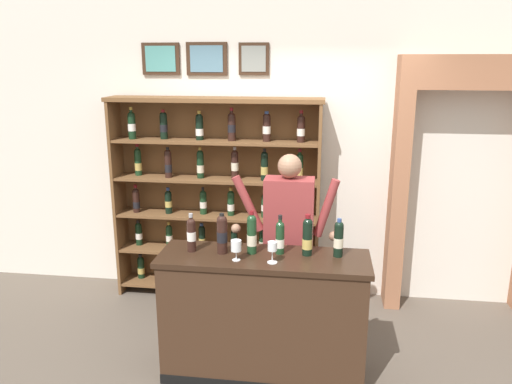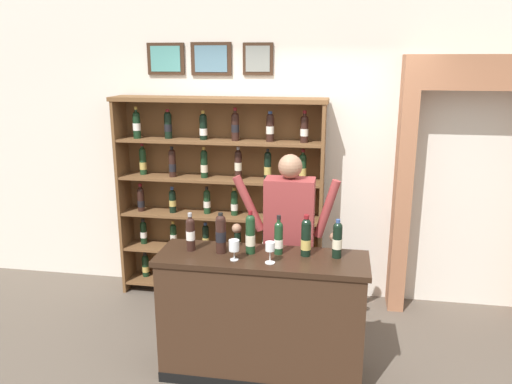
{
  "view_description": "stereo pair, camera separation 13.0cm",
  "coord_description": "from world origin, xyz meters",
  "px_view_note": "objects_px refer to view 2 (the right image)",
  "views": [
    {
      "loc": [
        0.33,
        -3.4,
        2.37
      ],
      "look_at": [
        -0.18,
        0.35,
        1.37
      ],
      "focal_mm": 35.16,
      "sensor_mm": 36.0,
      "label": 1
    },
    {
      "loc": [
        0.46,
        -3.38,
        2.37
      ],
      "look_at": [
        -0.18,
        0.35,
        1.37
      ],
      "focal_mm": 35.16,
      "sensor_mm": 36.0,
      "label": 2
    }
  ],
  "objects_px": {
    "shopkeeper": "(289,230)",
    "tasting_bottle_rosso": "(337,239)",
    "tasting_bottle_super_tuscan": "(221,233)",
    "tasting_bottle_chianti": "(250,234)",
    "tasting_bottle_brunello": "(306,237)",
    "tasting_counter": "(262,317)",
    "wine_glass_left": "(271,248)",
    "tasting_bottle_bianco": "(279,237)",
    "wine_shelf": "(220,193)",
    "tasting_bottle_vin_santo": "(190,233)",
    "wine_glass_center": "(234,247)"
  },
  "relations": [
    {
      "from": "tasting_bottle_super_tuscan",
      "to": "tasting_bottle_chianti",
      "type": "xyz_separation_m",
      "value": [
        0.22,
        0.03,
        -0.0
      ]
    },
    {
      "from": "wine_shelf",
      "to": "shopkeeper",
      "type": "distance_m",
      "value": 1.14
    },
    {
      "from": "tasting_bottle_super_tuscan",
      "to": "shopkeeper",
      "type": "bearing_deg",
      "value": 45.9
    },
    {
      "from": "wine_shelf",
      "to": "shopkeeper",
      "type": "xyz_separation_m",
      "value": [
        0.78,
        -0.83,
        -0.06
      ]
    },
    {
      "from": "tasting_bottle_rosso",
      "to": "wine_glass_center",
      "type": "distance_m",
      "value": 0.75
    },
    {
      "from": "tasting_bottle_chianti",
      "to": "tasting_bottle_brunello",
      "type": "distance_m",
      "value": 0.41
    },
    {
      "from": "tasting_bottle_rosso",
      "to": "tasting_bottle_super_tuscan",
      "type": "bearing_deg",
      "value": -176.58
    },
    {
      "from": "tasting_bottle_chianti",
      "to": "wine_glass_left",
      "type": "bearing_deg",
      "value": -42.82
    },
    {
      "from": "tasting_bottle_bianco",
      "to": "wine_glass_center",
      "type": "xyz_separation_m",
      "value": [
        -0.3,
        -0.17,
        -0.03
      ]
    },
    {
      "from": "tasting_bottle_bianco",
      "to": "tasting_counter",
      "type": "bearing_deg",
      "value": -146.73
    },
    {
      "from": "tasting_bottle_super_tuscan",
      "to": "tasting_bottle_bianco",
      "type": "distance_m",
      "value": 0.43
    },
    {
      "from": "tasting_bottle_bianco",
      "to": "tasting_bottle_brunello",
      "type": "height_order",
      "value": "tasting_bottle_brunello"
    },
    {
      "from": "tasting_bottle_vin_santo",
      "to": "shopkeeper",
      "type": "bearing_deg",
      "value": 33.87
    },
    {
      "from": "tasting_bottle_vin_santo",
      "to": "tasting_bottle_chianti",
      "type": "distance_m",
      "value": 0.45
    },
    {
      "from": "wine_shelf",
      "to": "tasting_bottle_chianti",
      "type": "xyz_separation_m",
      "value": [
        0.54,
        -1.27,
        0.05
      ]
    },
    {
      "from": "tasting_bottle_vin_santo",
      "to": "wine_glass_left",
      "type": "height_order",
      "value": "tasting_bottle_vin_santo"
    },
    {
      "from": "tasting_bottle_vin_santo",
      "to": "wine_glass_center",
      "type": "relative_size",
      "value": 1.95
    },
    {
      "from": "tasting_bottle_rosso",
      "to": "wine_glass_center",
      "type": "xyz_separation_m",
      "value": [
        -0.72,
        -0.17,
        -0.04
      ]
    },
    {
      "from": "tasting_bottle_super_tuscan",
      "to": "wine_glass_center",
      "type": "relative_size",
      "value": 2.04
    },
    {
      "from": "tasting_counter",
      "to": "tasting_bottle_bianco",
      "type": "height_order",
      "value": "tasting_bottle_bianco"
    },
    {
      "from": "tasting_counter",
      "to": "wine_glass_left",
      "type": "height_order",
      "value": "wine_glass_left"
    },
    {
      "from": "tasting_counter",
      "to": "shopkeeper",
      "type": "height_order",
      "value": "shopkeeper"
    },
    {
      "from": "tasting_bottle_vin_santo",
      "to": "wine_glass_left",
      "type": "distance_m",
      "value": 0.64
    },
    {
      "from": "shopkeeper",
      "to": "tasting_bottle_rosso",
      "type": "bearing_deg",
      "value": -46.94
    },
    {
      "from": "tasting_counter",
      "to": "tasting_bottle_super_tuscan",
      "type": "distance_m",
      "value": 0.72
    },
    {
      "from": "tasting_bottle_brunello",
      "to": "tasting_bottle_rosso",
      "type": "xyz_separation_m",
      "value": [
        0.23,
        0.0,
        -0.0
      ]
    },
    {
      "from": "shopkeeper",
      "to": "tasting_bottle_chianti",
      "type": "height_order",
      "value": "shopkeeper"
    },
    {
      "from": "tasting_bottle_brunello",
      "to": "wine_glass_left",
      "type": "xyz_separation_m",
      "value": [
        -0.23,
        -0.18,
        -0.03
      ]
    },
    {
      "from": "wine_shelf",
      "to": "tasting_bottle_vin_santo",
      "type": "distance_m",
      "value": 1.3
    },
    {
      "from": "shopkeeper",
      "to": "wine_glass_left",
      "type": "distance_m",
      "value": 0.61
    },
    {
      "from": "shopkeeper",
      "to": "tasting_bottle_bianco",
      "type": "distance_m",
      "value": 0.43
    },
    {
      "from": "tasting_bottle_rosso",
      "to": "wine_glass_left",
      "type": "xyz_separation_m",
      "value": [
        -0.46,
        -0.19,
        -0.03
      ]
    },
    {
      "from": "wine_glass_center",
      "to": "tasting_bottle_rosso",
      "type": "bearing_deg",
      "value": 13.57
    },
    {
      "from": "wine_shelf",
      "to": "tasting_bottle_vin_santo",
      "type": "xyz_separation_m",
      "value": [
        0.09,
        -1.3,
        0.04
      ]
    },
    {
      "from": "wine_shelf",
      "to": "tasting_counter",
      "type": "height_order",
      "value": "wine_shelf"
    },
    {
      "from": "shopkeeper",
      "to": "tasting_bottle_chianti",
      "type": "relative_size",
      "value": 5.04
    },
    {
      "from": "shopkeeper",
      "to": "wine_shelf",
      "type": "bearing_deg",
      "value": 133.14
    },
    {
      "from": "wine_shelf",
      "to": "tasting_bottle_vin_santo",
      "type": "relative_size",
      "value": 7.08
    },
    {
      "from": "tasting_counter",
      "to": "tasting_bottle_super_tuscan",
      "type": "relative_size",
      "value": 5.03
    },
    {
      "from": "tasting_bottle_super_tuscan",
      "to": "wine_glass_center",
      "type": "distance_m",
      "value": 0.18
    },
    {
      "from": "tasting_counter",
      "to": "tasting_bottle_rosso",
      "type": "height_order",
      "value": "tasting_bottle_rosso"
    },
    {
      "from": "wine_shelf",
      "to": "tasting_bottle_brunello",
      "type": "relative_size",
      "value": 6.69
    },
    {
      "from": "tasting_bottle_chianti",
      "to": "tasting_bottle_brunello",
      "type": "xyz_separation_m",
      "value": [
        0.41,
        0.02,
        -0.01
      ]
    },
    {
      "from": "tasting_bottle_rosso",
      "to": "tasting_bottle_chianti",
      "type": "bearing_deg",
      "value": -177.87
    },
    {
      "from": "wine_shelf",
      "to": "tasting_bottle_super_tuscan",
      "type": "height_order",
      "value": "wine_shelf"
    },
    {
      "from": "tasting_bottle_vin_santo",
      "to": "tasting_bottle_chianti",
      "type": "xyz_separation_m",
      "value": [
        0.45,
        0.02,
        0.01
      ]
    },
    {
      "from": "wine_glass_left",
      "to": "wine_shelf",
      "type": "bearing_deg",
      "value": 116.4
    },
    {
      "from": "tasting_bottle_rosso",
      "to": "tasting_bottle_vin_santo",
      "type": "bearing_deg",
      "value": -177.7
    },
    {
      "from": "shopkeeper",
      "to": "tasting_bottle_vin_santo",
      "type": "xyz_separation_m",
      "value": [
        -0.69,
        -0.46,
        0.1
      ]
    },
    {
      "from": "tasting_bottle_vin_santo",
      "to": "wine_shelf",
      "type": "bearing_deg",
      "value": 93.8
    }
  ]
}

